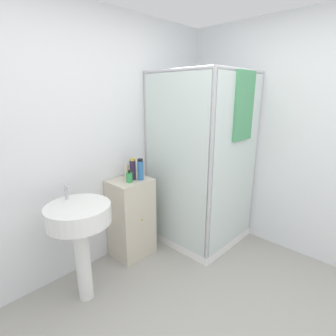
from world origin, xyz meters
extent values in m
cube|color=silver|center=(0.00, 1.70, 1.25)|extent=(6.40, 0.06, 2.50)
cube|color=silver|center=(1.70, 0.00, 1.25)|extent=(0.06, 6.40, 2.50)
cube|color=white|center=(1.21, 1.21, 0.04)|extent=(0.93, 0.93, 0.09)
cylinder|color=#B2B2B7|center=(1.65, 1.65, 0.98)|extent=(0.04, 0.04, 1.96)
cylinder|color=#B2B2B7|center=(0.76, 1.65, 0.98)|extent=(0.04, 0.04, 1.96)
cylinder|color=#B2B2B7|center=(1.65, 0.76, 0.98)|extent=(0.04, 0.04, 1.96)
cylinder|color=#B2B2B7|center=(0.76, 0.76, 0.98)|extent=(0.04, 0.04, 1.96)
cylinder|color=#B2B2B7|center=(1.21, 0.76, 1.94)|extent=(0.89, 0.04, 0.04)
cylinder|color=#B2B2B7|center=(1.21, 1.65, 1.94)|extent=(0.89, 0.04, 0.04)
cylinder|color=#B2B2B7|center=(0.76, 1.21, 1.94)|extent=(0.04, 0.89, 0.04)
cylinder|color=#B2B2B7|center=(1.65, 1.21, 1.94)|extent=(0.04, 0.89, 0.04)
cube|color=silver|center=(1.21, 0.75, 1.00)|extent=(0.85, 0.01, 1.83)
cube|color=silver|center=(0.75, 1.21, 1.00)|extent=(0.01, 0.85, 1.83)
cylinder|color=#B7BABF|center=(1.44, 1.59, 0.82)|extent=(0.02, 0.02, 1.47)
cylinder|color=#B7BABF|center=(1.44, 1.54, 1.58)|extent=(0.07, 0.07, 0.04)
cube|color=#4C9966|center=(1.25, 0.73, 1.60)|extent=(0.34, 0.03, 0.68)
cube|color=beige|center=(0.37, 1.49, 0.43)|extent=(0.41, 0.35, 0.86)
sphere|color=gold|center=(0.37, 1.30, 0.47)|extent=(0.02, 0.02, 0.02)
cylinder|color=white|center=(-0.32, 1.26, 0.36)|extent=(0.13, 0.13, 0.72)
cylinder|color=white|center=(-0.32, 1.26, 0.80)|extent=(0.52, 0.52, 0.15)
cylinder|color=#B7BABF|center=(-0.32, 1.44, 0.94)|extent=(0.02, 0.02, 0.13)
cube|color=#B7BABF|center=(-0.32, 1.41, 0.99)|extent=(0.02, 0.07, 0.02)
cylinder|color=green|center=(0.33, 1.44, 0.91)|extent=(0.06, 0.06, 0.10)
cylinder|color=black|center=(0.33, 1.44, 0.97)|extent=(0.02, 0.02, 0.02)
cube|color=black|center=(0.33, 1.42, 0.99)|extent=(0.02, 0.03, 0.01)
cylinder|color=#281E33|center=(0.41, 1.48, 0.96)|extent=(0.06, 0.06, 0.20)
cylinder|color=gold|center=(0.41, 1.48, 1.08)|extent=(0.05, 0.05, 0.02)
cylinder|color=#2D66A3|center=(0.46, 1.41, 0.96)|extent=(0.06, 0.06, 0.20)
cylinder|color=black|center=(0.46, 1.41, 1.07)|extent=(0.05, 0.05, 0.02)
cylinder|color=beige|center=(0.40, 1.56, 0.94)|extent=(0.05, 0.05, 0.14)
cylinder|color=silver|center=(0.40, 1.56, 1.02)|extent=(0.02, 0.02, 0.02)
cube|color=silver|center=(0.40, 1.55, 1.03)|extent=(0.01, 0.03, 0.01)
camera|label=1|loc=(-1.20, -0.57, 1.73)|focal=28.00mm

